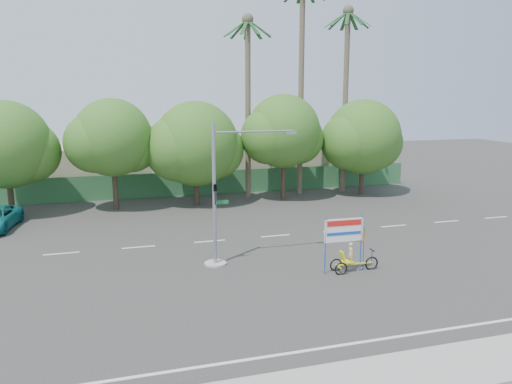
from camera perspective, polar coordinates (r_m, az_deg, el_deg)
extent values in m
plane|color=#33302D|center=(22.18, 3.96, -10.95)|extent=(120.00, 120.00, 0.00)
cube|color=gray|center=(16.08, 13.88, -20.16)|extent=(50.00, 2.40, 0.12)
cube|color=#336B3D|center=(42.03, -6.23, 1.02)|extent=(38.00, 0.08, 2.00)
cube|color=#B8B092|center=(45.77, -19.72, 2.52)|extent=(12.00, 8.00, 4.00)
cube|color=#B8B092|center=(48.19, 2.19, 3.33)|extent=(14.00, 8.00, 3.60)
cylinder|color=#473828|center=(38.42, -26.27, 0.12)|extent=(0.40, 0.40, 3.52)
sphere|color=#2B5A1A|center=(38.01, -26.68, 4.86)|extent=(6.00, 6.00, 6.00)
sphere|color=#2B5A1A|center=(38.14, -24.54, 4.21)|extent=(4.32, 4.32, 4.32)
cylinder|color=#473828|center=(37.81, -15.80, 0.87)|extent=(0.40, 0.40, 3.74)
sphere|color=#2B5A1A|center=(37.38, -16.07, 6.00)|extent=(5.60, 5.60, 5.60)
sphere|color=#2B5A1A|center=(37.76, -14.11, 5.24)|extent=(4.03, 4.03, 4.03)
sphere|color=#2B5A1A|center=(37.17, -17.99, 5.34)|extent=(4.26, 4.26, 4.26)
cylinder|color=#473828|center=(38.35, -6.79, 1.02)|extent=(0.40, 0.40, 3.30)
sphere|color=#2B5A1A|center=(37.95, -6.90, 5.48)|extent=(6.40, 6.40, 6.40)
sphere|color=#2B5A1A|center=(38.55, -4.83, 4.83)|extent=(4.61, 4.61, 4.61)
sphere|color=#2B5A1A|center=(37.52, -9.00, 4.90)|extent=(4.86, 4.86, 4.86)
cylinder|color=#473828|center=(40.04, 3.12, 1.92)|extent=(0.40, 0.40, 3.87)
sphere|color=#2B5A1A|center=(39.63, 3.18, 6.95)|extent=(5.80, 5.80, 5.80)
sphere|color=#2B5A1A|center=(40.42, 4.78, 6.14)|extent=(4.18, 4.18, 4.18)
sphere|color=#2B5A1A|center=(39.01, 1.48, 6.38)|extent=(4.41, 4.41, 4.41)
cylinder|color=#473828|center=(42.90, 11.98, 2.02)|extent=(0.40, 0.40, 3.43)
sphere|color=#2B5A1A|center=(42.53, 12.14, 6.17)|extent=(6.20, 6.20, 6.20)
sphere|color=#2B5A1A|center=(43.52, 13.55, 5.49)|extent=(4.46, 4.46, 4.46)
sphere|color=#2B5A1A|center=(41.69, 10.60, 5.70)|extent=(4.71, 4.71, 4.71)
cylinder|color=#70604C|center=(41.64, 5.17, 11.32)|extent=(0.44, 0.44, 17.00)
cylinder|color=#70604C|center=(43.27, 10.15, 9.86)|extent=(0.44, 0.44, 15.00)
sphere|color=#70604C|center=(43.77, 10.51, 19.72)|extent=(0.90, 0.90, 0.90)
cube|color=#1C4C21|center=(44.10, 11.63, 18.74)|extent=(1.91, 0.28, 1.36)
cube|color=#1C4C21|center=(44.53, 10.98, 18.69)|extent=(1.65, 1.44, 1.36)
cube|color=#1C4C21|center=(44.57, 10.11, 18.71)|extent=(0.61, 1.93, 1.36)
cube|color=#1C4C21|center=(44.20, 9.40, 18.80)|extent=(1.20, 1.80, 1.36)
cube|color=#1C4C21|center=(43.58, 9.17, 18.92)|extent=(1.89, 0.92, 1.36)
cube|color=#1C4C21|center=(43.00, 9.56, 19.01)|extent=(1.89, 0.92, 1.36)
cube|color=#1C4C21|center=(42.74, 10.40, 19.04)|extent=(1.20, 1.80, 1.36)
cube|color=#1C4C21|center=(42.93, 11.27, 18.97)|extent=(0.61, 1.93, 1.36)
cube|color=#1C4C21|center=(43.47, 11.75, 18.85)|extent=(1.65, 1.44, 1.36)
cylinder|color=#70604C|center=(40.23, -0.93, 9.23)|extent=(0.44, 0.44, 14.00)
sphere|color=#70604C|center=(40.61, -0.96, 19.15)|extent=(0.90, 0.90, 0.90)
cube|color=#1C4C21|center=(40.78, 0.39, 18.18)|extent=(1.91, 0.28, 1.36)
cube|color=#1C4C21|center=(41.29, -0.17, 18.10)|extent=(1.65, 1.44, 1.36)
cube|color=#1C4C21|center=(41.45, -1.08, 18.07)|extent=(0.61, 1.93, 1.36)
cube|color=#1C4C21|center=(41.18, -1.94, 18.11)|extent=(1.20, 1.80, 1.36)
cube|color=#1C4C21|center=(40.60, -2.35, 18.21)|extent=(1.89, 0.92, 1.36)
cube|color=#1C4C21|center=(39.98, -2.11, 18.32)|extent=(1.89, 0.92, 1.36)
cube|color=#1C4C21|center=(39.62, -1.31, 18.39)|extent=(1.20, 1.80, 1.36)
cube|color=#1C4C21|center=(39.68, -0.34, 18.38)|extent=(0.61, 1.93, 1.36)
cube|color=#1C4C21|center=(40.14, 0.33, 18.30)|extent=(1.65, 1.44, 1.36)
cylinder|color=gray|center=(25.13, -4.66, -8.15)|extent=(1.10, 1.10, 0.10)
cylinder|color=gray|center=(24.21, -4.79, -0.42)|extent=(0.18, 0.18, 7.00)
cylinder|color=gray|center=(24.27, -0.25, 6.92)|extent=(4.00, 0.10, 0.10)
cube|color=gray|center=(24.87, 3.99, 6.77)|extent=(0.55, 0.20, 0.12)
imported|color=black|center=(23.98, -4.69, -0.28)|extent=(0.16, 0.20, 1.00)
cube|color=#14662D|center=(24.35, -3.97, -1.18)|extent=(0.70, 0.04, 0.18)
torus|color=black|center=(24.92, 13.06, -7.96)|extent=(0.69, 0.10, 0.69)
torus|color=black|center=(24.45, 9.14, -8.23)|extent=(0.64, 0.09, 0.64)
torus|color=black|center=(23.96, 9.70, -8.66)|extent=(0.64, 0.09, 0.64)
cube|color=#F3F215|center=(24.53, 11.27, -8.04)|extent=(1.72, 0.11, 0.06)
cube|color=#F3F215|center=(24.20, 9.42, -8.40)|extent=(0.08, 0.61, 0.05)
cube|color=#F3F215|center=(24.31, 10.42, -7.83)|extent=(0.52, 0.44, 0.06)
cube|color=#F3F215|center=(24.11, 9.85, -7.26)|extent=(0.24, 0.43, 0.55)
cylinder|color=black|center=(24.80, 13.10, -7.07)|extent=(0.03, 0.03, 0.56)
cube|color=black|center=(24.71, 13.13, -6.47)|extent=(0.05, 0.46, 0.04)
imported|color=#CCB284|center=(24.26, 10.78, -6.94)|extent=(0.27, 0.41, 1.09)
cylinder|color=blue|center=(23.59, 7.92, -6.15)|extent=(0.06, 0.06, 2.73)
cylinder|color=blue|center=(24.33, 11.90, -5.75)|extent=(0.06, 0.06, 2.73)
cube|color=white|center=(23.75, 10.00, -4.32)|extent=(1.92, 0.10, 1.11)
cube|color=red|center=(23.63, 10.06, -3.51)|extent=(1.72, 0.06, 0.26)
cube|color=blue|center=(23.76, 10.02, -4.69)|extent=(1.72, 0.06, 0.14)
cylinder|color=black|center=(24.49, 12.19, -6.40)|extent=(0.02, 0.02, 2.12)
cube|color=red|center=(24.14, 11.50, -4.99)|extent=(0.90, 0.04, 0.66)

